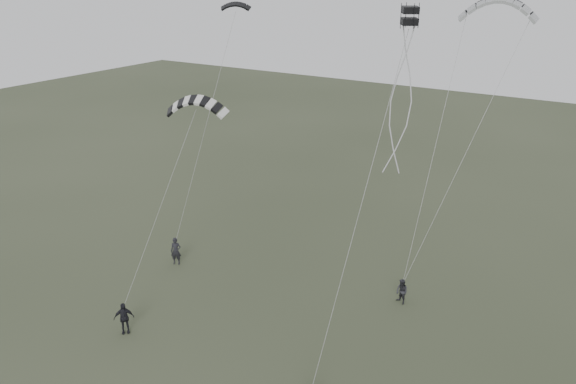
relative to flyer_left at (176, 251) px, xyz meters
The scene contains 8 objects.
ground 8.98m from the flyer_left, 37.99° to the right, with size 140.00×140.00×0.00m, color #313925.
flyer_left is the anchor object (origin of this frame).
flyer_right 14.25m from the flyer_left, 13.20° to the left, with size 0.72×0.56×1.48m, color #27272D.
flyer_center 7.43m from the flyer_left, 68.28° to the right, with size 1.02×0.42×1.73m, color black.
kite_dark_small 15.59m from the flyer_left, 70.16° to the left, with size 1.72×0.52×0.54m, color black, non-canonical shape.
kite_pale_large 23.85m from the flyer_left, 31.82° to the left, with size 4.10×0.92×1.67m, color #97999B, non-canonical shape.
kite_striped 10.97m from the flyer_left, 19.26° to the right, with size 3.18×0.80×1.24m, color black, non-canonical shape.
kite_box 20.88m from the flyer_left, ahead, with size 0.63×0.63×0.71m, color black, non-canonical shape.
Camera 1 is at (15.75, -17.64, 17.48)m, focal length 35.00 mm.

